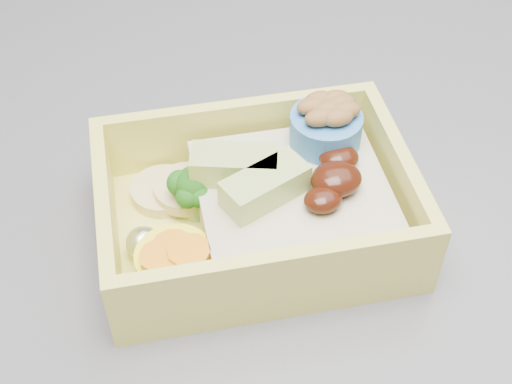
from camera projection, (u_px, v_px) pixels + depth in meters
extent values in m
cube|color=#35353A|center=(240.00, 304.00, 0.46)|extent=(1.24, 0.84, 0.04)
cube|color=#E0DA5C|center=(256.00, 227.00, 0.47)|extent=(0.20, 0.15, 0.01)
cube|color=#E0DA5C|center=(237.00, 130.00, 0.50)|extent=(0.20, 0.02, 0.05)
cube|color=#E0DA5C|center=(279.00, 281.00, 0.41)|extent=(0.20, 0.02, 0.05)
cube|color=#E0DA5C|center=(396.00, 177.00, 0.46)|extent=(0.02, 0.12, 0.05)
cube|color=#E0DA5C|center=(107.00, 220.00, 0.44)|extent=(0.02, 0.12, 0.05)
cube|color=tan|center=(292.00, 202.00, 0.46)|extent=(0.13, 0.12, 0.03)
ellipsoid|color=black|center=(336.00, 179.00, 0.44)|extent=(0.03, 0.03, 0.02)
ellipsoid|color=black|center=(339.00, 158.00, 0.46)|extent=(0.03, 0.02, 0.01)
ellipsoid|color=black|center=(323.00, 200.00, 0.43)|extent=(0.03, 0.02, 0.01)
cube|color=#A9C466|center=(265.00, 186.00, 0.44)|extent=(0.06, 0.04, 0.02)
cube|color=#A9C466|center=(234.00, 165.00, 0.45)|extent=(0.06, 0.04, 0.02)
cylinder|color=#84B05E|center=(195.00, 206.00, 0.47)|extent=(0.01, 0.01, 0.02)
sphere|color=#1E6016|center=(193.00, 185.00, 0.45)|extent=(0.02, 0.02, 0.02)
sphere|color=#1E6016|center=(205.00, 181.00, 0.46)|extent=(0.02, 0.02, 0.02)
sphere|color=#1E6016|center=(180.00, 183.00, 0.46)|extent=(0.02, 0.02, 0.02)
sphere|color=#1E6016|center=(200.00, 196.00, 0.45)|extent=(0.02, 0.02, 0.02)
sphere|color=#1E6016|center=(188.00, 197.00, 0.45)|extent=(0.02, 0.02, 0.02)
sphere|color=#1E6016|center=(191.00, 178.00, 0.46)|extent=(0.02, 0.02, 0.02)
cylinder|color=yellow|center=(175.00, 265.00, 0.43)|extent=(0.05, 0.05, 0.02)
cylinder|color=orange|center=(173.00, 247.00, 0.42)|extent=(0.03, 0.03, 0.00)
cylinder|color=orange|center=(161.00, 257.00, 0.42)|extent=(0.03, 0.03, 0.00)
cylinder|color=orange|center=(189.00, 251.00, 0.42)|extent=(0.03, 0.03, 0.00)
cylinder|color=tan|center=(163.00, 191.00, 0.48)|extent=(0.04, 0.04, 0.01)
cylinder|color=tan|center=(186.00, 189.00, 0.48)|extent=(0.04, 0.04, 0.01)
ellipsoid|color=silver|center=(212.00, 169.00, 0.49)|extent=(0.02, 0.02, 0.02)
ellipsoid|color=silver|center=(143.00, 243.00, 0.44)|extent=(0.02, 0.02, 0.02)
cylinder|color=#3A7BC6|center=(326.00, 129.00, 0.47)|extent=(0.05, 0.05, 0.02)
ellipsoid|color=brown|center=(327.00, 110.00, 0.46)|extent=(0.02, 0.01, 0.01)
ellipsoid|color=brown|center=(340.00, 104.00, 0.46)|extent=(0.02, 0.01, 0.01)
ellipsoid|color=brown|center=(312.00, 106.00, 0.46)|extent=(0.02, 0.01, 0.01)
ellipsoid|color=brown|center=(338.00, 118.00, 0.45)|extent=(0.02, 0.01, 0.01)
ellipsoid|color=brown|center=(320.00, 118.00, 0.45)|extent=(0.02, 0.01, 0.01)
ellipsoid|color=brown|center=(345.00, 111.00, 0.46)|extent=(0.02, 0.01, 0.01)
ellipsoid|color=brown|center=(320.00, 100.00, 0.47)|extent=(0.02, 0.01, 0.01)
ellipsoid|color=brown|center=(335.00, 99.00, 0.47)|extent=(0.02, 0.01, 0.01)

